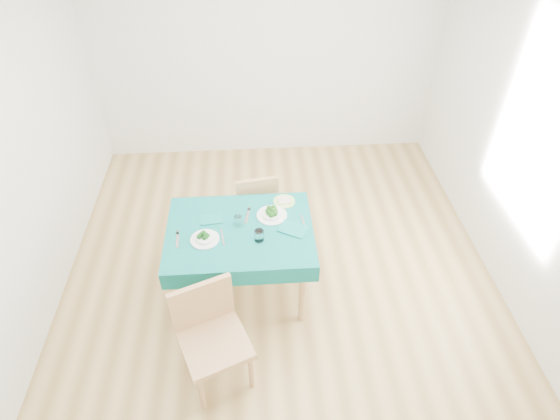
{
  "coord_description": "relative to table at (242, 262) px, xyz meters",
  "views": [
    {
      "loc": [
        -0.2,
        -2.93,
        3.35
      ],
      "look_at": [
        0.0,
        0.0,
        0.85
      ],
      "focal_mm": 30.0,
      "sensor_mm": 36.0,
      "label": 1
    }
  ],
  "objects": [
    {
      "name": "side_plate",
      "position": [
        0.39,
        0.33,
        0.38
      ],
      "size": [
        0.19,
        0.19,
        0.01
      ],
      "primitive_type": "cylinder",
      "color": "#A6D96A",
      "rests_on": "table"
    },
    {
      "name": "chair_near",
      "position": [
        -0.2,
        -0.84,
        0.2
      ],
      "size": [
        0.62,
        0.65,
        1.16
      ],
      "primitive_type": "cube",
      "rotation": [
        0.0,
        0.0,
        0.38
      ],
      "color": "#AF8352",
      "rests_on": "ground"
    },
    {
      "name": "bowl_far",
      "position": [
        0.27,
        0.16,
        0.42
      ],
      "size": [
        0.26,
        0.26,
        0.08
      ],
      "primitive_type": null,
      "color": "white",
      "rests_on": "table"
    },
    {
      "name": "napkin_far",
      "position": [
        0.44,
        -0.03,
        0.39
      ],
      "size": [
        0.27,
        0.24,
        0.01
      ],
      "primitive_type": "cube",
      "rotation": [
        0.0,
        0.0,
        -0.5
      ],
      "color": "#0C6C65",
      "rests_on": "table"
    },
    {
      "name": "room_shell",
      "position": [
        0.34,
        0.12,
        0.97
      ],
      "size": [
        4.02,
        4.52,
        2.73
      ],
      "color": "olive",
      "rests_on": "ground"
    },
    {
      "name": "fork_near",
      "position": [
        -0.49,
        -0.09,
        0.38
      ],
      "size": [
        0.04,
        0.18,
        0.0
      ],
      "primitive_type": "cube",
      "rotation": [
        0.0,
        0.0,
        0.09
      ],
      "color": "silver",
      "rests_on": "table"
    },
    {
      "name": "bread_slice",
      "position": [
        0.39,
        0.33,
        0.4
      ],
      "size": [
        0.11,
        0.11,
        0.02
      ],
      "primitive_type": "cube",
      "rotation": [
        0.0,
        0.0,
        0.09
      ],
      "color": "beige",
      "rests_on": "side_plate"
    },
    {
      "name": "bowl_near",
      "position": [
        -0.28,
        -0.1,
        0.41
      ],
      "size": [
        0.23,
        0.23,
        0.07
      ],
      "primitive_type": null,
      "color": "white",
      "rests_on": "table"
    },
    {
      "name": "napkin_near",
      "position": [
        -0.24,
        0.14,
        0.38
      ],
      "size": [
        0.2,
        0.15,
        0.01
      ],
      "primitive_type": "cube",
      "rotation": [
        0.0,
        0.0,
        0.11
      ],
      "color": "#0C6C65",
      "rests_on": "table"
    },
    {
      "name": "table",
      "position": [
        0.0,
        0.0,
        0.0
      ],
      "size": [
        1.19,
        0.9,
        0.76
      ],
      "primitive_type": "cube",
      "color": "#09615C",
      "rests_on": "ground"
    },
    {
      "name": "chair_far",
      "position": [
        0.13,
        0.73,
        0.11
      ],
      "size": [
        0.45,
        0.48,
        0.97
      ],
      "primitive_type": "cube",
      "rotation": [
        0.0,
        0.0,
        3.3
      ],
      "color": "#AF8352",
      "rests_on": "ground"
    },
    {
      "name": "knife_near",
      "position": [
        -0.14,
        -0.08,
        0.38
      ],
      "size": [
        0.05,
        0.2,
        0.0
      ],
      "primitive_type": "cube",
      "rotation": [
        0.0,
        0.0,
        0.16
      ],
      "color": "silver",
      "rests_on": "table"
    },
    {
      "name": "knife_far",
      "position": [
        0.53,
        0.05,
        0.38
      ],
      "size": [
        0.04,
        0.21,
        0.0
      ],
      "primitive_type": "cube",
      "rotation": [
        0.0,
        0.0,
        0.1
      ],
      "color": "silver",
      "rests_on": "table"
    },
    {
      "name": "fork_far",
      "position": [
        0.07,
        0.17,
        0.38
      ],
      "size": [
        0.06,
        0.19,
        0.0
      ],
      "primitive_type": "cube",
      "rotation": [
        0.0,
        0.0,
        -0.17
      ],
      "color": "silver",
      "rests_on": "table"
    },
    {
      "name": "tumbler_side",
      "position": [
        0.16,
        -0.13,
        0.43
      ],
      "size": [
        0.08,
        0.08,
        0.1
      ],
      "primitive_type": "cylinder",
      "color": "white",
      "rests_on": "table"
    },
    {
      "name": "tumbler_center",
      "position": [
        -0.01,
        0.06,
        0.42
      ],
      "size": [
        0.07,
        0.07,
        0.09
      ],
      "primitive_type": "cylinder",
      "color": "white",
      "rests_on": "table"
    }
  ]
}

